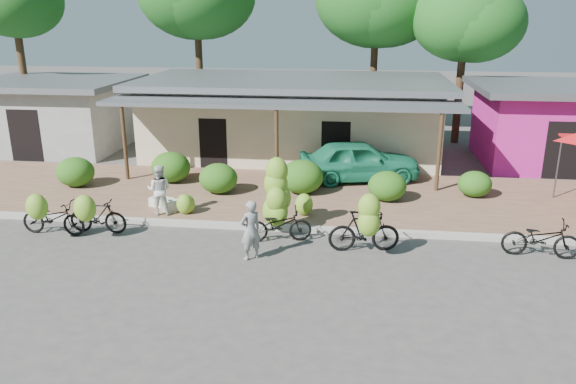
{
  "coord_description": "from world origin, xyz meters",
  "views": [
    {
      "loc": [
        2.81,
        -13.0,
        6.03
      ],
      "look_at": [
        0.93,
        1.92,
        1.2
      ],
      "focal_mm": 35.0,
      "sensor_mm": 36.0,
      "label": 1
    }
  ],
  "objects_px": {
    "bike_left": "(95,214)",
    "vendor": "(251,230)",
    "bike_center": "(277,207)",
    "sack_near": "(175,205)",
    "tree_near_right": "(461,16)",
    "bike_far_left": "(51,216)",
    "teal_van": "(359,161)",
    "bike_right": "(365,227)",
    "sack_far": "(162,202)",
    "bike_far_right": "(541,238)",
    "bystander": "(159,190)"
  },
  "relations": [
    {
      "from": "sack_near",
      "to": "vendor",
      "type": "distance_m",
      "value": 4.31
    },
    {
      "from": "bike_far_left",
      "to": "vendor",
      "type": "relative_size",
      "value": 1.22
    },
    {
      "from": "bike_center",
      "to": "teal_van",
      "type": "bearing_deg",
      "value": -33.96
    },
    {
      "from": "bike_center",
      "to": "bystander",
      "type": "bearing_deg",
      "value": 61.22
    },
    {
      "from": "bike_center",
      "to": "bike_far_right",
      "type": "height_order",
      "value": "bike_center"
    },
    {
      "from": "bike_center",
      "to": "vendor",
      "type": "relative_size",
      "value": 1.43
    },
    {
      "from": "bike_left",
      "to": "sack_far",
      "type": "bearing_deg",
      "value": -25.67
    },
    {
      "from": "bike_far_left",
      "to": "tree_near_right",
      "type": "bearing_deg",
      "value": -40.58
    },
    {
      "from": "bike_left",
      "to": "bike_far_right",
      "type": "relative_size",
      "value": 0.86
    },
    {
      "from": "sack_far",
      "to": "sack_near",
      "type": "bearing_deg",
      "value": -27.85
    },
    {
      "from": "tree_near_right",
      "to": "sack_near",
      "type": "relative_size",
      "value": 9.11
    },
    {
      "from": "bike_far_left",
      "to": "bike_right",
      "type": "xyz_separation_m",
      "value": [
        8.74,
        -0.15,
        0.16
      ]
    },
    {
      "from": "tree_near_right",
      "to": "bystander",
      "type": "distance_m",
      "value": 16.65
    },
    {
      "from": "sack_near",
      "to": "teal_van",
      "type": "relative_size",
      "value": 0.19
    },
    {
      "from": "bike_center",
      "to": "tree_near_right",
      "type": "bearing_deg",
      "value": -38.93
    },
    {
      "from": "bike_left",
      "to": "vendor",
      "type": "distance_m",
      "value": 4.78
    },
    {
      "from": "vendor",
      "to": "teal_van",
      "type": "relative_size",
      "value": 0.36
    },
    {
      "from": "bike_center",
      "to": "vendor",
      "type": "xyz_separation_m",
      "value": [
        -0.47,
        -1.51,
        -0.1
      ]
    },
    {
      "from": "sack_near",
      "to": "vendor",
      "type": "xyz_separation_m",
      "value": [
        3.01,
        -3.05,
        0.52
      ]
    },
    {
      "from": "teal_van",
      "to": "bike_far_left",
      "type": "bearing_deg",
      "value": 112.12
    },
    {
      "from": "bike_left",
      "to": "sack_far",
      "type": "height_order",
      "value": "bike_left"
    },
    {
      "from": "bike_center",
      "to": "bystander",
      "type": "xyz_separation_m",
      "value": [
        -3.79,
        1.13,
        0.0
      ]
    },
    {
      "from": "sack_far",
      "to": "vendor",
      "type": "height_order",
      "value": "vendor"
    },
    {
      "from": "bike_right",
      "to": "sack_far",
      "type": "distance_m",
      "value": 6.94
    },
    {
      "from": "tree_near_right",
      "to": "teal_van",
      "type": "bearing_deg",
      "value": -120.09
    },
    {
      "from": "vendor",
      "to": "teal_van",
      "type": "height_order",
      "value": "teal_van"
    },
    {
      "from": "bike_right",
      "to": "sack_far",
      "type": "xyz_separation_m",
      "value": [
        -6.41,
        2.63,
        -0.47
      ]
    },
    {
      "from": "tree_near_right",
      "to": "sack_near",
      "type": "xyz_separation_m",
      "value": [
        -10.09,
        -11.6,
        -5.6
      ]
    },
    {
      "from": "bike_far_left",
      "to": "teal_van",
      "type": "relative_size",
      "value": 0.44
    },
    {
      "from": "vendor",
      "to": "bystander",
      "type": "xyz_separation_m",
      "value": [
        -3.32,
        2.64,
        0.11
      ]
    },
    {
      "from": "tree_near_right",
      "to": "vendor",
      "type": "distance_m",
      "value": 17.05
    },
    {
      "from": "bike_center",
      "to": "sack_far",
      "type": "xyz_separation_m",
      "value": [
        -4.0,
        1.81,
        -0.63
      ]
    },
    {
      "from": "bike_far_left",
      "to": "sack_far",
      "type": "bearing_deg",
      "value": -40.66
    },
    {
      "from": "tree_near_right",
      "to": "bystander",
      "type": "relative_size",
      "value": 5.01
    },
    {
      "from": "sack_far",
      "to": "bike_right",
      "type": "bearing_deg",
      "value": -22.29
    },
    {
      "from": "bystander",
      "to": "bike_far_left",
      "type": "bearing_deg",
      "value": 32.4
    },
    {
      "from": "vendor",
      "to": "bike_far_left",
      "type": "bearing_deg",
      "value": -48.27
    },
    {
      "from": "tree_near_right",
      "to": "bike_far_right",
      "type": "distance_m",
      "value": 14.62
    },
    {
      "from": "tree_near_right",
      "to": "vendor",
      "type": "height_order",
      "value": "tree_near_right"
    },
    {
      "from": "bike_center",
      "to": "sack_far",
      "type": "height_order",
      "value": "bike_center"
    },
    {
      "from": "tree_near_right",
      "to": "bike_left",
      "type": "distance_m",
      "value": 18.72
    },
    {
      "from": "bike_left",
      "to": "bike_center",
      "type": "xyz_separation_m",
      "value": [
        5.12,
        0.45,
        0.28
      ]
    },
    {
      "from": "bike_far_left",
      "to": "bike_center",
      "type": "distance_m",
      "value": 6.37
    },
    {
      "from": "bike_far_right",
      "to": "bystander",
      "type": "distance_m",
      "value": 10.8
    },
    {
      "from": "sack_far",
      "to": "vendor",
      "type": "distance_m",
      "value": 4.88
    },
    {
      "from": "bike_center",
      "to": "sack_far",
      "type": "relative_size",
      "value": 3.0
    },
    {
      "from": "bike_far_left",
      "to": "teal_van",
      "type": "xyz_separation_m",
      "value": [
        8.53,
        6.19,
        0.29
      ]
    },
    {
      "from": "vendor",
      "to": "sack_far",
      "type": "bearing_deg",
      "value": -83.36
    },
    {
      "from": "bike_left",
      "to": "bike_far_right",
      "type": "distance_m",
      "value": 12.02
    },
    {
      "from": "sack_near",
      "to": "vendor",
      "type": "height_order",
      "value": "vendor"
    }
  ]
}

